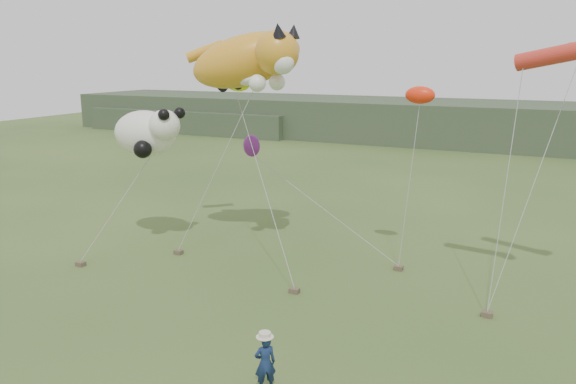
# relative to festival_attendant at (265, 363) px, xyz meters

# --- Properties ---
(ground) EXTENTS (120.00, 120.00, 0.00)m
(ground) POSITION_rel_festival_attendant_xyz_m (-1.66, 1.82, -0.75)
(ground) COLOR #385123
(ground) RESTS_ON ground
(headland) EXTENTS (90.00, 13.00, 4.00)m
(headland) POSITION_rel_festival_attendant_xyz_m (-4.78, 46.51, 1.17)
(headland) COLOR #2D3D28
(headland) RESTS_ON ground
(festival_attendant) EXTENTS (0.65, 0.63, 1.50)m
(festival_attendant) POSITION_rel_festival_attendant_xyz_m (0.00, 0.00, 0.00)
(festival_attendant) COLOR #132349
(festival_attendant) RESTS_ON ground
(sandbag_anchors) EXTENTS (15.66, 5.28, 0.18)m
(sandbag_anchors) POSITION_rel_festival_attendant_xyz_m (-3.03, 6.82, -0.66)
(sandbag_anchors) COLOR brown
(sandbag_anchors) RESTS_ON ground
(cat_kite) EXTENTS (6.09, 3.89, 3.15)m
(cat_kite) POSITION_rel_festival_attendant_xyz_m (-5.38, 9.38, 7.34)
(cat_kite) COLOR orange
(cat_kite) RESTS_ON ground
(fish_kite) EXTENTS (2.36, 1.56, 1.19)m
(fish_kite) POSITION_rel_festival_attendant_xyz_m (-6.96, 10.17, 6.42)
(fish_kite) COLOR #EFFD06
(fish_kite) RESTS_ON ground
(panda_kite) EXTENTS (3.44, 2.23, 2.14)m
(panda_kite) POSITION_rel_festival_attendant_xyz_m (-9.78, 8.00, 4.30)
(panda_kite) COLOR white
(panda_kite) RESTS_ON ground
(misc_kites) EXTENTS (8.94, 1.80, 3.45)m
(misc_kites) POSITION_rel_festival_attendant_xyz_m (-2.67, 10.99, 4.75)
(misc_kites) COLOR red
(misc_kites) RESTS_ON ground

